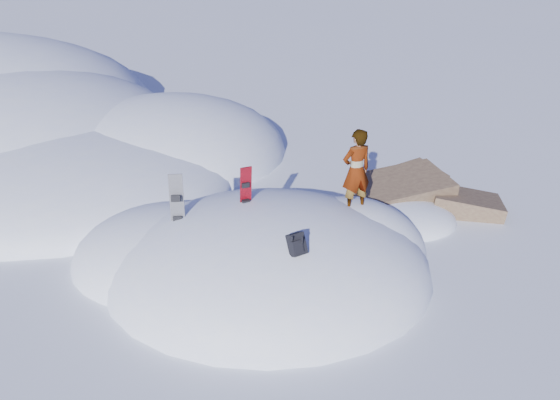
{
  "coord_description": "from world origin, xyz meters",
  "views": [
    {
      "loc": [
        0.13,
        -10.01,
        6.52
      ],
      "look_at": [
        0.24,
        0.3,
        1.6
      ],
      "focal_mm": 35.0,
      "sensor_mm": 36.0,
      "label": 1
    }
  ],
  "objects_px": {
    "snowboard_dark": "(177,210)",
    "backpack": "(297,245)",
    "snowboard_red": "(246,195)",
    "person": "(356,171)"
  },
  "relations": [
    {
      "from": "snowboard_dark",
      "to": "person",
      "type": "xyz_separation_m",
      "value": [
        3.79,
        0.64,
        0.61
      ]
    },
    {
      "from": "snowboard_dark",
      "to": "person",
      "type": "distance_m",
      "value": 3.89
    },
    {
      "from": "backpack",
      "to": "snowboard_red",
      "type": "bearing_deg",
      "value": 87.45
    },
    {
      "from": "snowboard_red",
      "to": "person",
      "type": "bearing_deg",
      "value": -16.79
    },
    {
      "from": "snowboard_red",
      "to": "snowboard_dark",
      "type": "relative_size",
      "value": 0.86
    },
    {
      "from": "snowboard_red",
      "to": "person",
      "type": "relative_size",
      "value": 0.73
    },
    {
      "from": "snowboard_dark",
      "to": "backpack",
      "type": "height_order",
      "value": "snowboard_dark"
    },
    {
      "from": "snowboard_dark",
      "to": "backpack",
      "type": "xyz_separation_m",
      "value": [
        2.43,
        -1.54,
        0.05
      ]
    },
    {
      "from": "snowboard_red",
      "to": "snowboard_dark",
      "type": "bearing_deg",
      "value": 170.84
    },
    {
      "from": "backpack",
      "to": "person",
      "type": "distance_m",
      "value": 2.62
    }
  ]
}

